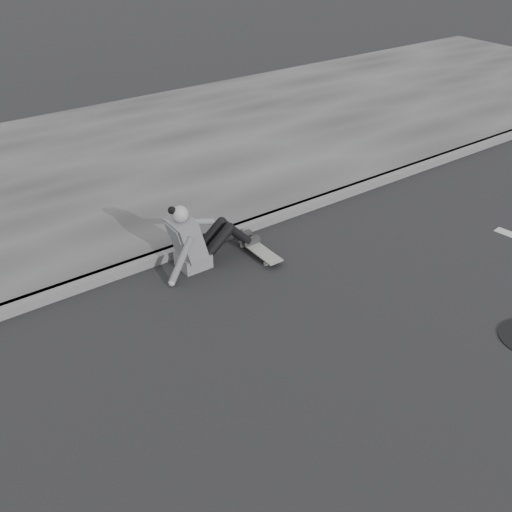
{
  "coord_description": "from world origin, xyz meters",
  "views": [
    {
      "loc": [
        -4.0,
        -2.96,
        3.86
      ],
      "look_at": [
        -0.94,
        1.34,
        0.5
      ],
      "focal_mm": 40.0,
      "sensor_mm": 36.0,
      "label": 1
    }
  ],
  "objects": [
    {
      "name": "seated_woman",
      "position": [
        -1.18,
        2.24,
        0.36
      ],
      "size": [
        1.38,
        0.46,
        0.88
      ],
      "color": "#595A5C",
      "rests_on": "ground"
    },
    {
      "name": "skateboard",
      "position": [
        -0.44,
        1.99,
        0.07
      ],
      "size": [
        0.2,
        0.78,
        0.09
      ],
      "color": "gray",
      "rests_on": "ground"
    },
    {
      "name": "curb",
      "position": [
        0.0,
        2.58,
        0.06
      ],
      "size": [
        24.0,
        0.16,
        0.12
      ],
      "primitive_type": "cube",
      "color": "#555555",
      "rests_on": "ground"
    },
    {
      "name": "sidewalk",
      "position": [
        0.0,
        5.6,
        0.06
      ],
      "size": [
        24.0,
        6.0,
        0.12
      ],
      "primitive_type": "cube",
      "color": "#393939",
      "rests_on": "ground"
    },
    {
      "name": "ground",
      "position": [
        0.0,
        0.0,
        0.0
      ],
      "size": [
        80.0,
        80.0,
        0.0
      ],
      "primitive_type": "plane",
      "color": "black",
      "rests_on": "ground"
    }
  ]
}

